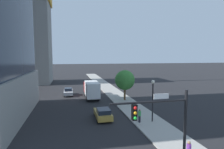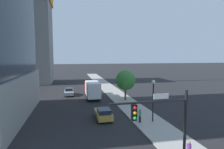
{
  "view_description": "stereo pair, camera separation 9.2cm",
  "coord_description": "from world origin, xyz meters",
  "px_view_note": "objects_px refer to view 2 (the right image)",
  "views": [
    {
      "loc": [
        -1.74,
        -6.43,
        8.22
      ],
      "look_at": [
        1.58,
        8.11,
        6.77
      ],
      "focal_mm": 30.06,
      "sensor_mm": 36.0,
      "label": 1
    },
    {
      "loc": [
        -1.65,
        -6.45,
        8.22
      ],
      "look_at": [
        1.58,
        8.11,
        6.77
      ],
      "focal_mm": 30.06,
      "sensor_mm": 36.0,
      "label": 2
    }
  ],
  "objects_px": {
    "car_gold": "(103,114)",
    "car_silver": "(69,92)",
    "traffic_light_pole": "(162,118)",
    "pedestrian_green_shirt": "(140,116)",
    "street_lamp": "(153,94)",
    "street_tree": "(125,80)",
    "box_truck": "(92,89)",
    "construction_building": "(27,34)"
  },
  "relations": [
    {
      "from": "traffic_light_pole",
      "to": "pedestrian_green_shirt",
      "type": "distance_m",
      "value": 10.38
    },
    {
      "from": "construction_building",
      "to": "box_truck",
      "type": "relative_size",
      "value": 4.72
    },
    {
      "from": "street_lamp",
      "to": "box_truck",
      "type": "relative_size",
      "value": 0.66
    },
    {
      "from": "construction_building",
      "to": "pedestrian_green_shirt",
      "type": "height_order",
      "value": "construction_building"
    },
    {
      "from": "car_silver",
      "to": "pedestrian_green_shirt",
      "type": "bearing_deg",
      "value": -65.68
    },
    {
      "from": "street_lamp",
      "to": "box_truck",
      "type": "height_order",
      "value": "street_lamp"
    },
    {
      "from": "traffic_light_pole",
      "to": "street_tree",
      "type": "relative_size",
      "value": 1.04
    },
    {
      "from": "construction_building",
      "to": "traffic_light_pole",
      "type": "distance_m",
      "value": 54.62
    },
    {
      "from": "street_tree",
      "to": "box_truck",
      "type": "xyz_separation_m",
      "value": [
        -5.78,
        3.49,
        -2.01
      ]
    },
    {
      "from": "pedestrian_green_shirt",
      "to": "box_truck",
      "type": "bearing_deg",
      "value": 104.91
    },
    {
      "from": "box_truck",
      "to": "pedestrian_green_shirt",
      "type": "relative_size",
      "value": 4.83
    },
    {
      "from": "traffic_light_pole",
      "to": "street_tree",
      "type": "distance_m",
      "value": 21.9
    },
    {
      "from": "car_gold",
      "to": "street_lamp",
      "type": "bearing_deg",
      "value": -24.61
    },
    {
      "from": "pedestrian_green_shirt",
      "to": "construction_building",
      "type": "bearing_deg",
      "value": 117.19
    },
    {
      "from": "street_tree",
      "to": "box_truck",
      "type": "distance_m",
      "value": 7.04
    },
    {
      "from": "traffic_light_pole",
      "to": "pedestrian_green_shirt",
      "type": "bearing_deg",
      "value": 77.5
    },
    {
      "from": "construction_building",
      "to": "box_truck",
      "type": "distance_m",
      "value": 32.91
    },
    {
      "from": "construction_building",
      "to": "traffic_light_pole",
      "type": "bearing_deg",
      "value": -69.61
    },
    {
      "from": "street_lamp",
      "to": "box_truck",
      "type": "distance_m",
      "value": 16.55
    },
    {
      "from": "traffic_light_pole",
      "to": "car_gold",
      "type": "distance_m",
      "value": 12.87
    },
    {
      "from": "street_lamp",
      "to": "car_silver",
      "type": "relative_size",
      "value": 1.21
    },
    {
      "from": "traffic_light_pole",
      "to": "street_tree",
      "type": "height_order",
      "value": "traffic_light_pole"
    },
    {
      "from": "pedestrian_green_shirt",
      "to": "car_silver",
      "type": "bearing_deg",
      "value": 114.32
    },
    {
      "from": "car_silver",
      "to": "street_lamp",
      "type": "bearing_deg",
      "value": -61.67
    },
    {
      "from": "construction_building",
      "to": "street_lamp",
      "type": "relative_size",
      "value": 7.16
    },
    {
      "from": "car_gold",
      "to": "pedestrian_green_shirt",
      "type": "height_order",
      "value": "pedestrian_green_shirt"
    },
    {
      "from": "car_gold",
      "to": "car_silver",
      "type": "relative_size",
      "value": 1.01
    },
    {
      "from": "construction_building",
      "to": "car_gold",
      "type": "distance_m",
      "value": 43.78
    },
    {
      "from": "pedestrian_green_shirt",
      "to": "street_tree",
      "type": "bearing_deg",
      "value": 81.92
    },
    {
      "from": "construction_building",
      "to": "street_lamp",
      "type": "xyz_separation_m",
      "value": [
        22.46,
        -40.5,
        -11.46
      ]
    },
    {
      "from": "construction_building",
      "to": "car_silver",
      "type": "bearing_deg",
      "value": -60.38
    },
    {
      "from": "construction_building",
      "to": "street_lamp",
      "type": "height_order",
      "value": "construction_building"
    },
    {
      "from": "car_gold",
      "to": "car_silver",
      "type": "distance_m",
      "value": 17.0
    },
    {
      "from": "street_lamp",
      "to": "street_tree",
      "type": "relative_size",
      "value": 0.93
    },
    {
      "from": "car_silver",
      "to": "box_truck",
      "type": "relative_size",
      "value": 0.55
    },
    {
      "from": "street_lamp",
      "to": "car_gold",
      "type": "relative_size",
      "value": 1.2
    },
    {
      "from": "street_tree",
      "to": "car_gold",
      "type": "distance_m",
      "value": 11.37
    },
    {
      "from": "construction_building",
      "to": "car_gold",
      "type": "height_order",
      "value": "construction_building"
    },
    {
      "from": "street_lamp",
      "to": "pedestrian_green_shirt",
      "type": "height_order",
      "value": "street_lamp"
    },
    {
      "from": "traffic_light_pole",
      "to": "car_silver",
      "type": "distance_m",
      "value": 29.58
    },
    {
      "from": "traffic_light_pole",
      "to": "street_lamp",
      "type": "distance_m",
      "value": 10.38
    },
    {
      "from": "traffic_light_pole",
      "to": "car_gold",
      "type": "relative_size",
      "value": 1.33
    }
  ]
}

